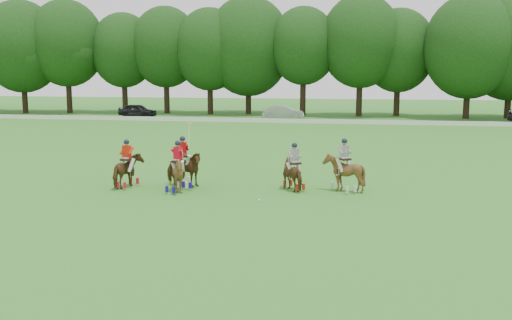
% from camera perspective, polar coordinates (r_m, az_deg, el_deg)
% --- Properties ---
extents(ground, '(180.00, 180.00, 0.00)m').
position_cam_1_polar(ground, '(22.28, -7.04, -5.07)').
color(ground, '#307220').
rests_on(ground, ground).
extents(tree_line, '(117.98, 14.32, 14.75)m').
position_cam_1_polar(tree_line, '(69.03, 5.03, 11.28)').
color(tree_line, black).
rests_on(tree_line, ground).
extents(boundary_rail, '(120.00, 0.10, 0.44)m').
position_cam_1_polar(boundary_rail, '(59.22, 3.80, 3.93)').
color(boundary_rail, white).
rests_on(boundary_rail, ground).
extents(car_left, '(4.71, 2.41, 1.54)m').
position_cam_1_polar(car_left, '(68.17, -11.76, 4.88)').
color(car_left, black).
rests_on(car_left, ground).
extents(car_mid, '(4.80, 2.15, 1.53)m').
position_cam_1_polar(car_mid, '(63.83, 2.74, 4.79)').
color(car_mid, '#95959A').
rests_on(car_mid, ground).
extents(polo_red_a, '(1.16, 1.91, 2.25)m').
position_cam_1_polar(polo_red_a, '(26.98, -12.74, -1.02)').
color(polo_red_a, '#503115').
rests_on(polo_red_a, ground).
extents(polo_red_b, '(1.92, 1.73, 2.91)m').
position_cam_1_polar(polo_red_b, '(26.71, -7.31, -0.86)').
color(polo_red_b, '#503115').
rests_on(polo_red_b, ground).
extents(polo_red_c, '(1.73, 1.83, 2.32)m').
position_cam_1_polar(polo_red_c, '(25.55, -7.77, -1.37)').
color(polo_red_c, '#503115').
rests_on(polo_red_c, ground).
extents(polo_stripe_a, '(1.68, 1.80, 2.16)m').
position_cam_1_polar(polo_stripe_a, '(25.85, 3.84, -1.34)').
color(polo_stripe_a, '#503115').
rests_on(polo_stripe_a, ground).
extents(polo_stripe_b, '(2.00, 2.05, 2.40)m').
position_cam_1_polar(polo_stripe_b, '(25.76, 8.76, -1.22)').
color(polo_stripe_b, '#503115').
rests_on(polo_stripe_b, ground).
extents(polo_ball, '(0.09, 0.09, 0.09)m').
position_cam_1_polar(polo_ball, '(23.72, 0.33, -4.03)').
color(polo_ball, white).
rests_on(polo_ball, ground).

